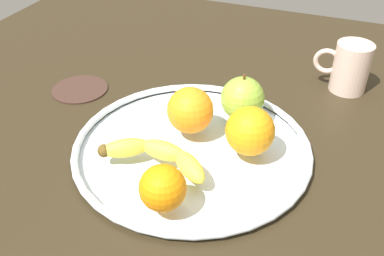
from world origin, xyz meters
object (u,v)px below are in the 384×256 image
Objects in this scene: banana at (157,155)px; orange_front_left at (163,188)px; ambient_mug at (350,67)px; ambient_coaster at (80,88)px; apple at (243,98)px; orange_front_right at (190,110)px; orange_back_right at (250,131)px; fruit_bowl at (192,147)px.

orange_front_left reaches higher than banana.
ambient_mug is 0.98× the size of ambient_coaster.
apple is 9.79cm from orange_front_right.
orange_back_right is 1.00× the size of orange_front_right.
fruit_bowl is 2.06× the size of banana.
banana is at bearing 63.59° from fruit_bowl.
fruit_bowl is at bearing 116.06° from orange_front_right.
apple is at bearing -135.62° from orange_front_right.
ambient_mug is at bearing -125.36° from fruit_bowl.
apple is at bearing -114.16° from banana.
fruit_bowl reaches higher than ambient_coaster.
orange_back_right is (-3.77, 8.85, 0.06)cm from apple.
orange_front_right reaches higher than orange_front_left.
ambient_mug is (-12.36, -28.82, -0.69)cm from orange_back_right.
apple reaches higher than fruit_bowl.
ambient_coaster is (49.94, 20.02, -4.70)cm from ambient_mug.
ambient_mug reaches higher than orange_back_right.
orange_front_right is 35.42cm from ambient_mug.
fruit_bowl is at bearing -113.54° from banana.
orange_front_left is at bearing 81.30° from apple.
orange_front_right is (-1.57, -9.94, 2.40)cm from banana.
fruit_bowl is 4.63× the size of apple.
ambient_coaster is at bearing -14.24° from orange_front_right.
banana is 14.87cm from orange_back_right.
orange_front_right is at bearing -79.87° from orange_front_left.
orange_front_left is 49.00cm from ambient_mug.
apple is 1.30× the size of orange_front_left.
ambient_coaster is (33.81, 0.05, -5.33)cm from apple.
banana is 19.00cm from apple.
ambient_mug is (-19.93, -44.77, -0.06)cm from orange_front_left.
fruit_bowl is 6.11cm from orange_front_right.
banana is 1.70× the size of ambient_coaster.
banana is 2.92× the size of orange_front_left.
ambient_mug reaches higher than orange_front_left.
banana reaches higher than ambient_coaster.
ambient_mug is at bearing -158.16° from ambient_coaster.
orange_front_left is (3.79, 24.79, -0.57)cm from apple.
orange_front_right is (3.20, -17.94, 0.65)cm from orange_front_left.
fruit_bowl is 6.01× the size of orange_front_left.
orange_front_right is 0.71× the size of ambient_mug.
orange_back_right is at bearing 166.82° from ambient_coaster.
fruit_bowl is at bearing 62.57° from apple.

